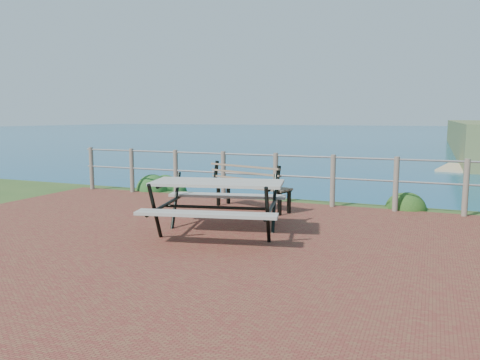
# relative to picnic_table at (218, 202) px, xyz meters

# --- Properties ---
(ground) EXTENTS (10.00, 7.00, 0.12)m
(ground) POSITION_rel_picnic_table_xyz_m (-0.04, -0.53, -0.50)
(ground) COLOR maroon
(ground) RESTS_ON ground
(ocean) EXTENTS (1200.00, 1200.00, 0.00)m
(ocean) POSITION_rel_picnic_table_xyz_m (-0.04, 199.47, -0.50)
(ocean) COLOR #157580
(ocean) RESTS_ON ground
(safety_railing) EXTENTS (9.40, 0.10, 1.00)m
(safety_railing) POSITION_rel_picnic_table_xyz_m (-0.04, 2.82, 0.07)
(safety_railing) COLOR #6B5B4C
(safety_railing) RESTS_ON ground
(picnic_table) EXTENTS (2.00, 1.59, 0.79)m
(picnic_table) POSITION_rel_picnic_table_xyz_m (0.00, 0.00, 0.00)
(picnic_table) COLOR gray
(picnic_table) RESTS_ON ground
(park_bench) EXTENTS (1.61, 0.84, 0.88)m
(park_bench) POSITION_rel_picnic_table_xyz_m (-0.23, 2.00, 0.08)
(park_bench) COLOR brown
(park_bench) RESTS_ON ground
(shrub_lip_west) EXTENTS (0.83, 0.83, 0.59)m
(shrub_lip_west) POSITION_rel_picnic_table_xyz_m (-3.12, 3.54, -0.50)
(shrub_lip_west) COLOR #1F511E
(shrub_lip_west) RESTS_ON ground
(shrub_lip_east) EXTENTS (0.71, 0.71, 0.43)m
(shrub_lip_east) POSITION_rel_picnic_table_xyz_m (2.54, 3.32, -0.50)
(shrub_lip_east) COLOR #184415
(shrub_lip_east) RESTS_ON ground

